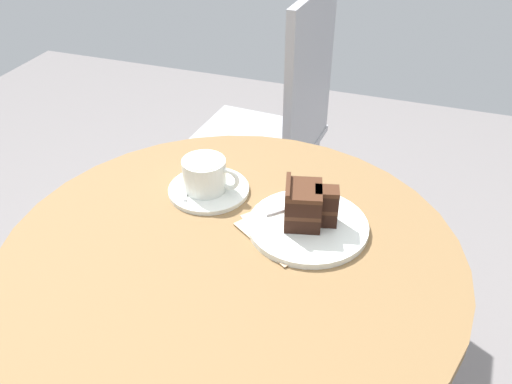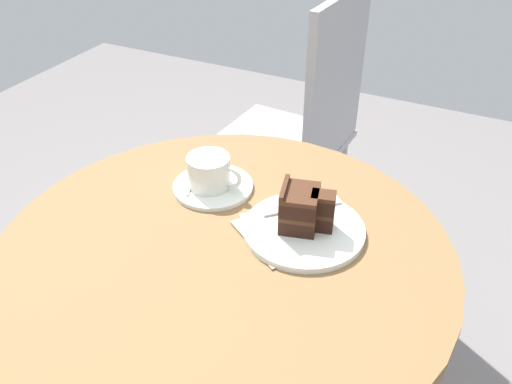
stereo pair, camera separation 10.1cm
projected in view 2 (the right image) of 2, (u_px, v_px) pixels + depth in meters
The scene contains 9 objects.
cafe_table at pixel (225, 291), 1.01m from camera, with size 0.81×0.81×0.69m.
saucer at pixel (213, 186), 1.09m from camera, with size 0.16×0.16×0.01m.
coffee_cup at pixel (210, 171), 1.07m from camera, with size 0.12×0.09×0.07m.
teaspoon at pixel (192, 177), 1.11m from camera, with size 0.05×0.10×0.00m.
cake_plate at pixel (304, 230), 0.98m from camera, with size 0.22×0.22×0.01m.
cake_slice at pixel (303, 209), 0.96m from camera, with size 0.10×0.09×0.08m.
fork at pixel (312, 205), 1.02m from camera, with size 0.12×0.12×0.00m.
napkin at pixel (291, 230), 0.98m from camera, with size 0.23×0.23×0.00m.
cafe_chair at pixel (306, 122), 1.62m from camera, with size 0.40×0.40×0.94m.
Camera 2 is at (0.37, -0.62, 1.31)m, focal length 38.00 mm.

